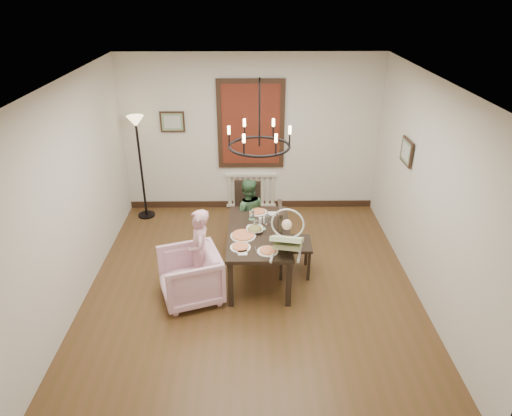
{
  "coord_description": "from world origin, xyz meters",
  "views": [
    {
      "loc": [
        -0.01,
        -5.22,
        3.83
      ],
      "look_at": [
        0.06,
        0.34,
        1.05
      ],
      "focal_mm": 32.0,
      "sensor_mm": 36.0,
      "label": 1
    }
  ],
  "objects_px": {
    "elderly_woman": "(200,260)",
    "floor_lamp": "(141,169)",
    "armchair": "(190,276)",
    "drinking_glass": "(256,225)",
    "seated_man": "(248,220)",
    "chair_right": "(295,240)",
    "dining_table": "(259,236)",
    "baby_bouncer": "(288,238)",
    "chair_far": "(246,213)"
  },
  "relations": [
    {
      "from": "chair_right",
      "to": "seated_man",
      "type": "distance_m",
      "value": 0.99
    },
    {
      "from": "dining_table",
      "to": "chair_right",
      "type": "relative_size",
      "value": 1.42
    },
    {
      "from": "chair_far",
      "to": "elderly_woman",
      "type": "relative_size",
      "value": 0.94
    },
    {
      "from": "chair_far",
      "to": "baby_bouncer",
      "type": "relative_size",
      "value": 1.58
    },
    {
      "from": "elderly_woman",
      "to": "baby_bouncer",
      "type": "xyz_separation_m",
      "value": [
        1.13,
        -0.12,
        0.41
      ]
    },
    {
      "from": "dining_table",
      "to": "baby_bouncer",
      "type": "bearing_deg",
      "value": -56.49
    },
    {
      "from": "chair_right",
      "to": "chair_far",
      "type": "bearing_deg",
      "value": 36.74
    },
    {
      "from": "dining_table",
      "to": "seated_man",
      "type": "height_order",
      "value": "seated_man"
    },
    {
      "from": "chair_far",
      "to": "seated_man",
      "type": "height_order",
      "value": "chair_far"
    },
    {
      "from": "dining_table",
      "to": "seated_man",
      "type": "bearing_deg",
      "value": 102.32
    },
    {
      "from": "seated_man",
      "to": "drinking_glass",
      "type": "distance_m",
      "value": 0.79
    },
    {
      "from": "drinking_glass",
      "to": "floor_lamp",
      "type": "relative_size",
      "value": 0.07
    },
    {
      "from": "chair_right",
      "to": "floor_lamp",
      "type": "bearing_deg",
      "value": 55.05
    },
    {
      "from": "chair_right",
      "to": "floor_lamp",
      "type": "height_order",
      "value": "floor_lamp"
    },
    {
      "from": "baby_bouncer",
      "to": "chair_far",
      "type": "bearing_deg",
      "value": 120.27
    },
    {
      "from": "armchair",
      "to": "chair_right",
      "type": "bearing_deg",
      "value": 93.57
    },
    {
      "from": "floor_lamp",
      "to": "chair_far",
      "type": "bearing_deg",
      "value": -25.18
    },
    {
      "from": "elderly_woman",
      "to": "seated_man",
      "type": "bearing_deg",
      "value": 145.66
    },
    {
      "from": "armchair",
      "to": "drinking_glass",
      "type": "distance_m",
      "value": 1.14
    },
    {
      "from": "baby_bouncer",
      "to": "drinking_glass",
      "type": "xyz_separation_m",
      "value": [
        -0.4,
        0.59,
        -0.14
      ]
    },
    {
      "from": "dining_table",
      "to": "elderly_woman",
      "type": "distance_m",
      "value": 0.89
    },
    {
      "from": "elderly_woman",
      "to": "floor_lamp",
      "type": "bearing_deg",
      "value": -158.63
    },
    {
      "from": "dining_table",
      "to": "drinking_glass",
      "type": "height_order",
      "value": "drinking_glass"
    },
    {
      "from": "elderly_woman",
      "to": "baby_bouncer",
      "type": "distance_m",
      "value": 1.21
    },
    {
      "from": "armchair",
      "to": "seated_man",
      "type": "height_order",
      "value": "seated_man"
    },
    {
      "from": "chair_far",
      "to": "seated_man",
      "type": "distance_m",
      "value": 0.23
    },
    {
      "from": "seated_man",
      "to": "elderly_woman",
      "type": "bearing_deg",
      "value": 58.07
    },
    {
      "from": "dining_table",
      "to": "seated_man",
      "type": "relative_size",
      "value": 1.6
    },
    {
      "from": "seated_man",
      "to": "drinking_glass",
      "type": "bearing_deg",
      "value": 94.92
    },
    {
      "from": "floor_lamp",
      "to": "drinking_glass",
      "type": "bearing_deg",
      "value": -42.7
    },
    {
      "from": "chair_far",
      "to": "armchair",
      "type": "relative_size",
      "value": 1.26
    },
    {
      "from": "chair_far",
      "to": "armchair",
      "type": "distance_m",
      "value": 1.72
    },
    {
      "from": "chair_right",
      "to": "elderly_woman",
      "type": "relative_size",
      "value": 1.05
    },
    {
      "from": "drinking_glass",
      "to": "floor_lamp",
      "type": "height_order",
      "value": "floor_lamp"
    },
    {
      "from": "chair_far",
      "to": "armchair",
      "type": "xyz_separation_m",
      "value": [
        -0.73,
        -1.55,
        -0.14
      ]
    },
    {
      "from": "armchair",
      "to": "elderly_woman",
      "type": "xyz_separation_m",
      "value": [
        0.13,
        0.13,
        0.17
      ]
    },
    {
      "from": "baby_bouncer",
      "to": "floor_lamp",
      "type": "xyz_separation_m",
      "value": [
        -2.35,
        2.4,
        -0.02
      ]
    },
    {
      "from": "seated_man",
      "to": "floor_lamp",
      "type": "height_order",
      "value": "floor_lamp"
    },
    {
      "from": "armchair",
      "to": "chair_far",
      "type": "bearing_deg",
      "value": 135.95
    },
    {
      "from": "chair_right",
      "to": "drinking_glass",
      "type": "xyz_separation_m",
      "value": [
        -0.55,
        0.01,
        0.24
      ]
    },
    {
      "from": "drinking_glass",
      "to": "dining_table",
      "type": "bearing_deg",
      "value": -51.01
    },
    {
      "from": "chair_right",
      "to": "elderly_woman",
      "type": "xyz_separation_m",
      "value": [
        -1.29,
        -0.46,
        -0.03
      ]
    },
    {
      "from": "armchair",
      "to": "elderly_woman",
      "type": "height_order",
      "value": "elderly_woman"
    },
    {
      "from": "chair_right",
      "to": "elderly_woman",
      "type": "bearing_deg",
      "value": 110.51
    },
    {
      "from": "elderly_woman",
      "to": "drinking_glass",
      "type": "bearing_deg",
      "value": 115.5
    },
    {
      "from": "chair_right",
      "to": "armchair",
      "type": "distance_m",
      "value": 1.55
    },
    {
      "from": "elderly_woman",
      "to": "seated_man",
      "type": "xyz_separation_m",
      "value": [
        0.62,
        1.19,
        -0.03
      ]
    },
    {
      "from": "dining_table",
      "to": "chair_far",
      "type": "relative_size",
      "value": 1.59
    },
    {
      "from": "seated_man",
      "to": "floor_lamp",
      "type": "xyz_separation_m",
      "value": [
        -1.84,
        1.09,
        0.42
      ]
    },
    {
      "from": "floor_lamp",
      "to": "armchair",
      "type": "bearing_deg",
      "value": -65.6
    }
  ]
}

